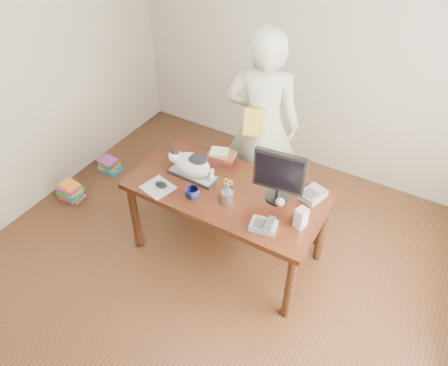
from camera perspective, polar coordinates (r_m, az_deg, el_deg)
room at (r=2.75m, az=-5.84°, el=1.49°), size 4.50×4.50×4.50m
desk at (r=3.67m, az=1.02°, el=-1.81°), size 1.60×0.80×0.75m
keyboard at (r=3.65m, az=-4.10°, el=1.11°), size 0.43×0.17×0.03m
cat at (r=3.58m, az=-4.38°, el=2.54°), size 0.42×0.22×0.24m
monitor at (r=3.28m, az=7.22°, el=1.11°), size 0.40×0.22×0.45m
pen_cup at (r=3.36m, az=0.42°, el=-1.69°), size 0.10×0.10×0.24m
mousepad at (r=3.57m, az=-8.61°, el=-0.56°), size 0.28×0.26×0.01m
mouse at (r=3.56m, az=-8.20°, el=-0.22°), size 0.12×0.09×0.04m
coffee_mug at (r=3.42m, az=-4.16°, el=-1.35°), size 0.16×0.16×0.09m
phone at (r=3.20m, az=5.28°, el=-5.53°), size 0.22×0.19×0.09m
speaker at (r=3.21m, az=10.02°, el=-4.52°), size 0.09×0.10×0.17m
baseball at (r=3.38m, az=7.34°, el=-2.50°), size 0.07×0.07×0.07m
book_stack at (r=3.80m, az=-0.42°, el=3.57°), size 0.28×0.23×0.09m
calculator at (r=3.50m, az=11.52°, el=-1.47°), size 0.20×0.24×0.06m
person at (r=3.96m, az=5.01°, el=7.43°), size 0.77×0.63×1.83m
held_book at (r=3.76m, az=3.95°, el=7.91°), size 0.20×0.15×0.24m
book_pile_a at (r=4.76m, az=-19.42°, el=-1.01°), size 0.27×0.22×0.18m
book_pile_b at (r=5.02m, az=-14.76°, el=2.31°), size 0.26×0.20×0.15m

